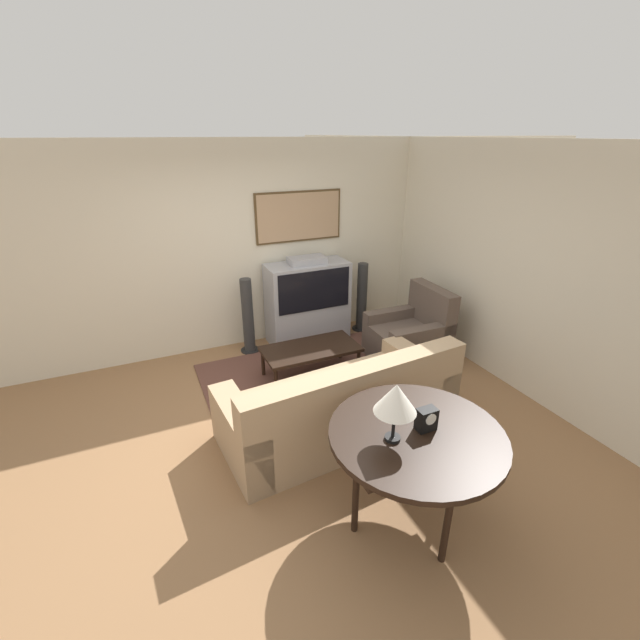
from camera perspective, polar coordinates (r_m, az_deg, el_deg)
The scene contains 13 objects.
ground_plane at distance 4.50m, azimuth -3.22°, elevation -13.99°, with size 12.00×12.00×0.00m, color #8E6642.
wall_back at distance 5.78m, azimuth -11.17°, elevation 9.34°, with size 12.00×0.10×2.70m.
wall_right at distance 5.29m, azimuth 24.17°, elevation 6.32°, with size 0.06×12.00×2.70m.
area_rug at distance 5.28m, azimuth -1.48°, elevation -7.53°, with size 2.50×1.71×0.01m.
tv at distance 5.98m, azimuth -1.65°, elevation 2.45°, with size 1.13×0.49×1.22m.
couch at distance 4.24m, azimuth 2.83°, elevation -11.45°, with size 2.33×1.17×0.90m.
armchair at distance 5.67m, azimuth 11.87°, elevation -2.27°, with size 0.90×0.83×0.95m.
coffee_table at distance 5.14m, azimuth -1.24°, elevation -4.06°, with size 1.15×0.58×0.39m.
console_table at distance 3.23m, azimuth 12.74°, elevation -15.31°, with size 1.25×1.25×0.81m.
table_lamp at distance 2.90m, azimuth 10.07°, elevation -10.33°, with size 0.29×0.29×0.44m.
mantel_clock at distance 3.18m, azimuth 14.00°, elevation -12.71°, with size 0.14×0.10×0.17m.
speaker_tower_left at distance 5.76m, azimuth -9.58°, elevation 0.27°, with size 0.25×0.25×1.03m.
speaker_tower_right at distance 6.36m, azimuth 5.59°, elevation 2.81°, with size 0.25×0.25×1.03m.
Camera 1 is at (-1.23, -3.34, 2.75)m, focal length 24.00 mm.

